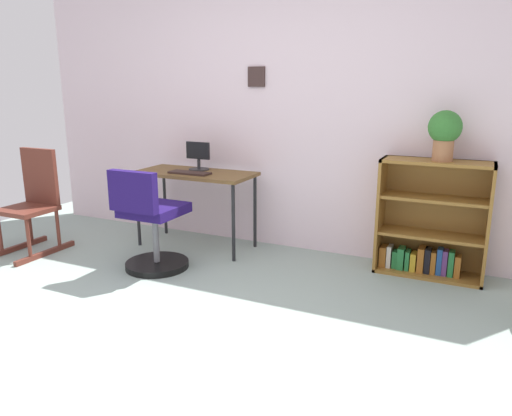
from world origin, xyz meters
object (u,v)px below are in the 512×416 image
object	(u,v)px
monitor	(198,157)
rocking_chair	(33,201)
bookshelf_low	(431,225)
potted_plant_on_shelf	(445,132)
keyboard	(190,173)
office_chair	(151,226)
desk	(195,178)

from	to	relation	value
monitor	rocking_chair	size ratio (longest dim) A/B	0.28
bookshelf_low	potted_plant_on_shelf	world-z (taller)	potted_plant_on_shelf
keyboard	rocking_chair	world-z (taller)	rocking_chair
monitor	keyboard	distance (m)	0.24
rocking_chair	bookshelf_low	distance (m)	3.43
monitor	office_chair	distance (m)	0.90
rocking_chair	office_chair	bearing A→B (deg)	2.23
desk	rocking_chair	size ratio (longest dim) A/B	1.18
monitor	keyboard	world-z (taller)	monitor
office_chair	potted_plant_on_shelf	distance (m)	2.37
monitor	rocking_chair	world-z (taller)	monitor
desk	potted_plant_on_shelf	xyz separation A→B (m)	(2.08, 0.16, 0.49)
potted_plant_on_shelf	keyboard	bearing A→B (deg)	-172.62
office_chair	bookshelf_low	distance (m)	2.23
desk	keyboard	size ratio (longest dim) A/B	2.84
monitor	office_chair	size ratio (longest dim) A/B	0.31
rocking_chair	potted_plant_on_shelf	bearing A→B (deg)	14.86
desk	rocking_chair	world-z (taller)	rocking_chair
office_chair	rocking_chair	xyz separation A→B (m)	(-1.25, -0.05, 0.09)
desk	potted_plant_on_shelf	distance (m)	2.15
desk	bookshelf_low	distance (m)	2.06
desk	potted_plant_on_shelf	world-z (taller)	potted_plant_on_shelf
keyboard	rocking_chair	distance (m)	1.43
desk	rocking_chair	distance (m)	1.46
monitor	keyboard	xyz separation A→B (m)	(0.04, -0.21, -0.11)
desk	keyboard	world-z (taller)	keyboard
office_chair	potted_plant_on_shelf	size ratio (longest dim) A/B	2.26
bookshelf_low	desk	bearing A→B (deg)	-173.91
bookshelf_low	monitor	bearing A→B (deg)	-176.71
keyboard	office_chair	distance (m)	0.66
rocking_chair	bookshelf_low	world-z (taller)	rocking_chair
rocking_chair	monitor	bearing A→B (deg)	33.74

